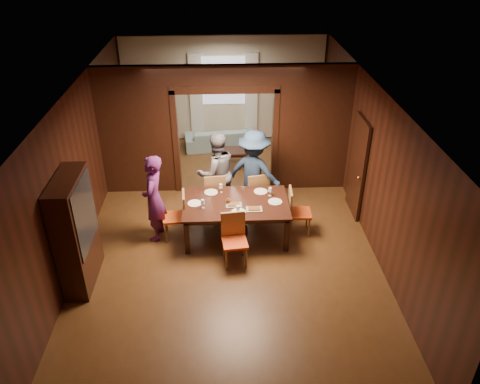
{
  "coord_description": "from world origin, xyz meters",
  "views": [
    {
      "loc": [
        -0.09,
        -7.94,
        5.47
      ],
      "look_at": [
        0.24,
        -0.4,
        1.05
      ],
      "focal_mm": 35.0,
      "sensor_mm": 36.0,
      "label": 1
    }
  ],
  "objects_px": {
    "chair_far_l": "(214,192)",
    "hutch": "(76,232)",
    "sofa": "(220,138)",
    "coffee_table": "(232,157)",
    "chair_far_r": "(255,191)",
    "person_navy": "(254,172)",
    "chair_near": "(235,241)",
    "dining_table": "(236,219)",
    "chair_left": "(175,216)",
    "person_grey": "(216,173)",
    "chair_right": "(300,211)",
    "person_purple": "(154,198)"
  },
  "relations": [
    {
      "from": "chair_left",
      "to": "chair_far_r",
      "type": "bearing_deg",
      "value": 113.23
    },
    {
      "from": "coffee_table",
      "to": "chair_near",
      "type": "xyz_separation_m",
      "value": [
        -0.05,
        -3.97,
        0.28
      ]
    },
    {
      "from": "person_navy",
      "to": "dining_table",
      "type": "xyz_separation_m",
      "value": [
        -0.41,
        -0.93,
        -0.54
      ]
    },
    {
      "from": "chair_far_l",
      "to": "chair_far_r",
      "type": "xyz_separation_m",
      "value": [
        0.87,
        0.0,
        0.0
      ]
    },
    {
      "from": "person_navy",
      "to": "coffee_table",
      "type": "bearing_deg",
      "value": -54.86
    },
    {
      "from": "dining_table",
      "to": "chair_far_l",
      "type": "height_order",
      "value": "chair_far_l"
    },
    {
      "from": "person_navy",
      "to": "dining_table",
      "type": "bearing_deg",
      "value": 90.61
    },
    {
      "from": "person_grey",
      "to": "chair_far_l",
      "type": "xyz_separation_m",
      "value": [
        -0.05,
        -0.12,
        -0.4
      ]
    },
    {
      "from": "person_purple",
      "to": "dining_table",
      "type": "xyz_separation_m",
      "value": [
        1.56,
        -0.03,
        -0.5
      ]
    },
    {
      "from": "coffee_table",
      "to": "chair_far_r",
      "type": "height_order",
      "value": "chair_far_r"
    },
    {
      "from": "person_purple",
      "to": "hutch",
      "type": "height_order",
      "value": "hutch"
    },
    {
      "from": "person_purple",
      "to": "chair_far_l",
      "type": "bearing_deg",
      "value": 133.67
    },
    {
      "from": "chair_far_l",
      "to": "hutch",
      "type": "distance_m",
      "value": 3.12
    },
    {
      "from": "dining_table",
      "to": "person_grey",
      "type": "bearing_deg",
      "value": 110.4
    },
    {
      "from": "coffee_table",
      "to": "chair_near",
      "type": "distance_m",
      "value": 3.98
    },
    {
      "from": "sofa",
      "to": "coffee_table",
      "type": "height_order",
      "value": "sofa"
    },
    {
      "from": "person_grey",
      "to": "chair_left",
      "type": "height_order",
      "value": "person_grey"
    },
    {
      "from": "person_grey",
      "to": "sofa",
      "type": "height_order",
      "value": "person_grey"
    },
    {
      "from": "coffee_table",
      "to": "hutch",
      "type": "distance_m",
      "value": 5.14
    },
    {
      "from": "dining_table",
      "to": "hutch",
      "type": "height_order",
      "value": "hutch"
    },
    {
      "from": "person_grey",
      "to": "coffee_table",
      "type": "distance_m",
      "value": 2.26
    },
    {
      "from": "person_purple",
      "to": "person_navy",
      "type": "bearing_deg",
      "value": 121.45
    },
    {
      "from": "sofa",
      "to": "chair_far_r",
      "type": "distance_m",
      "value": 3.36
    },
    {
      "from": "sofa",
      "to": "person_navy",
      "type": "bearing_deg",
      "value": 95.26
    },
    {
      "from": "sofa",
      "to": "coffee_table",
      "type": "bearing_deg",
      "value": 98.42
    },
    {
      "from": "chair_far_l",
      "to": "hutch",
      "type": "bearing_deg",
      "value": 36.66
    },
    {
      "from": "chair_far_l",
      "to": "hutch",
      "type": "xyz_separation_m",
      "value": [
        -2.27,
        -2.08,
        0.52
      ]
    },
    {
      "from": "chair_left",
      "to": "chair_right",
      "type": "distance_m",
      "value": 2.46
    },
    {
      "from": "chair_far_l",
      "to": "chair_near",
      "type": "distance_m",
      "value": 1.78
    },
    {
      "from": "chair_right",
      "to": "dining_table",
      "type": "bearing_deg",
      "value": 95.36
    },
    {
      "from": "hutch",
      "to": "person_navy",
      "type": "bearing_deg",
      "value": 34.42
    },
    {
      "from": "person_grey",
      "to": "chair_right",
      "type": "height_order",
      "value": "person_grey"
    },
    {
      "from": "sofa",
      "to": "hutch",
      "type": "relative_size",
      "value": 0.95
    },
    {
      "from": "dining_table",
      "to": "chair_near",
      "type": "relative_size",
      "value": 2.08
    },
    {
      "from": "person_navy",
      "to": "chair_left",
      "type": "xyz_separation_m",
      "value": [
        -1.6,
        -0.92,
        -0.43
      ]
    },
    {
      "from": "chair_far_r",
      "to": "person_grey",
      "type": "bearing_deg",
      "value": -20.22
    },
    {
      "from": "chair_far_l",
      "to": "chair_near",
      "type": "relative_size",
      "value": 1.0
    },
    {
      "from": "coffee_table",
      "to": "chair_right",
      "type": "relative_size",
      "value": 0.82
    },
    {
      "from": "person_grey",
      "to": "chair_near",
      "type": "xyz_separation_m",
      "value": [
        0.32,
        -1.85,
        -0.4
      ]
    },
    {
      "from": "person_navy",
      "to": "chair_far_r",
      "type": "xyz_separation_m",
      "value": [
        0.03,
        -0.05,
        -0.43
      ]
    },
    {
      "from": "hutch",
      "to": "dining_table",
      "type": "bearing_deg",
      "value": 24.02
    },
    {
      "from": "chair_right",
      "to": "hutch",
      "type": "xyz_separation_m",
      "value": [
        -3.95,
        -1.25,
        0.52
      ]
    },
    {
      "from": "person_purple",
      "to": "person_grey",
      "type": "bearing_deg",
      "value": 135.99
    },
    {
      "from": "person_purple",
      "to": "dining_table",
      "type": "height_order",
      "value": "person_purple"
    },
    {
      "from": "person_navy",
      "to": "chair_right",
      "type": "relative_size",
      "value": 1.89
    },
    {
      "from": "chair_left",
      "to": "hutch",
      "type": "xyz_separation_m",
      "value": [
        -1.5,
        -1.2,
        0.52
      ]
    },
    {
      "from": "person_navy",
      "to": "chair_near",
      "type": "height_order",
      "value": "person_navy"
    },
    {
      "from": "person_navy",
      "to": "person_grey",
      "type": "bearing_deg",
      "value": 19.6
    },
    {
      "from": "chair_right",
      "to": "hutch",
      "type": "relative_size",
      "value": 0.48
    },
    {
      "from": "person_navy",
      "to": "chair_far_r",
      "type": "bearing_deg",
      "value": 148.18
    }
  ]
}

